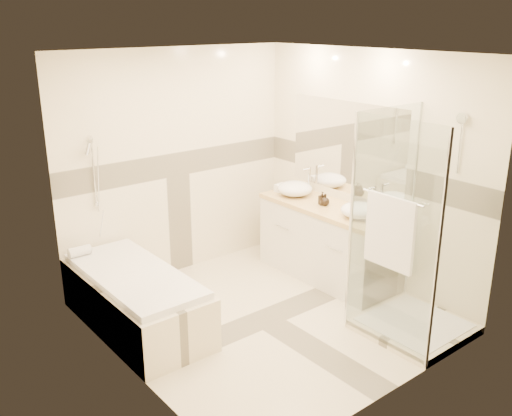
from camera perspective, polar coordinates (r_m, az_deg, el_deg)
room at (r=5.19m, az=1.26°, el=1.43°), size 2.82×3.02×2.52m
bathtub at (r=5.50m, az=-11.97°, el=-8.68°), size 0.75×1.70×0.56m
vanity at (r=6.36m, az=6.94°, el=-3.37°), size 0.58×1.62×0.85m
shower_enclosure at (r=5.38m, az=14.51°, el=-7.19°), size 0.96×0.93×2.04m
vessel_sink_near at (r=6.51m, az=3.91°, el=1.95°), size 0.40×0.40×0.16m
vessel_sink_far at (r=5.87m, az=10.28°, el=-0.21°), size 0.38×0.38×0.15m
faucet_near at (r=6.62m, az=5.30°, el=3.05°), size 0.12×0.03×0.30m
faucet_far at (r=6.00m, az=11.69°, el=1.06°), size 0.12×0.03×0.29m
amenity_bottle_a at (r=6.21m, az=6.63°, el=0.98°), size 0.08×0.08×0.14m
amenity_bottle_b at (r=6.19m, az=6.91°, el=0.82°), size 0.11×0.11×0.13m
folded_towels at (r=6.61m, az=3.14°, el=1.90°), size 0.19×0.29×0.09m
rolled_towel at (r=5.85m, az=-17.23°, el=-4.15°), size 0.22×0.10×0.10m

